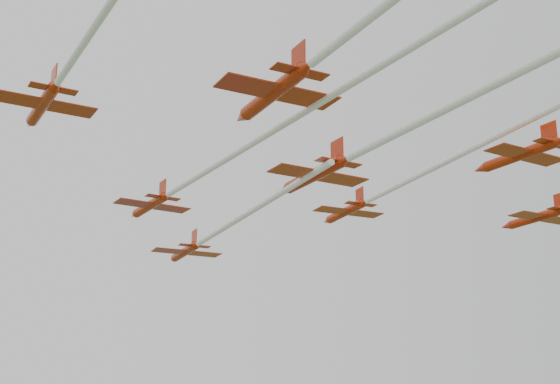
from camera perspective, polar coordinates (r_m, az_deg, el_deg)
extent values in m
cylinder|color=red|center=(101.67, -6.98, -4.37)|extent=(2.69, 8.50, 1.09)
cone|color=red|center=(106.45, -7.85, -4.89)|extent=(1.42, 1.96, 1.09)
cone|color=red|center=(97.20, -6.10, -3.83)|extent=(1.20, 1.36, 0.99)
ellipsoid|color=black|center=(103.61, -7.32, -4.36)|extent=(0.59, 1.01, 0.32)
cube|color=red|center=(100.88, -6.85, -4.42)|extent=(9.08, 4.21, 0.10)
cube|color=red|center=(98.08, -6.28, -3.94)|extent=(4.13, 1.93, 0.08)
cube|color=red|center=(98.50, -6.29, -3.34)|extent=(0.44, 1.77, 1.99)
cylinder|color=silver|center=(81.08, -2.01, -1.36)|extent=(7.17, 33.86, 0.60)
cylinder|color=red|center=(85.10, -9.50, -0.97)|extent=(3.26, 7.67, 1.00)
cone|color=red|center=(89.32, -10.63, -1.66)|extent=(1.44, 1.86, 1.00)
cone|color=red|center=(81.16, -8.33, -0.25)|extent=(1.19, 1.31, 0.91)
ellipsoid|color=black|center=(86.83, -9.94, -1.01)|extent=(0.62, 0.94, 0.29)
cube|color=red|center=(84.38, -9.32, -1.00)|extent=(8.34, 4.65, 0.09)
cube|color=red|center=(81.93, -8.57, -0.40)|extent=(3.80, 2.13, 0.07)
cube|color=red|center=(82.37, -8.58, 0.24)|extent=(0.58, 1.59, 1.82)
cylinder|color=silver|center=(58.05, 2.56, 6.31)|extent=(16.74, 51.98, 0.55)
cylinder|color=red|center=(96.46, 4.80, -1.45)|extent=(2.51, 8.35, 1.07)
cone|color=red|center=(100.74, 3.44, -2.14)|extent=(1.36, 1.92, 1.07)
cone|color=red|center=(92.50, 6.20, -0.74)|extent=(1.17, 1.32, 0.98)
ellipsoid|color=black|center=(98.21, 4.25, -1.50)|extent=(0.57, 0.98, 0.31)
cube|color=red|center=(95.74, 5.03, -1.48)|extent=(8.89, 4.00, 0.10)
cube|color=red|center=(93.27, 5.92, -0.89)|extent=(4.05, 1.84, 0.08)
cube|color=red|center=(93.73, 5.84, -0.28)|extent=(0.40, 1.74, 1.95)
cylinder|color=silver|center=(74.66, 14.98, 3.63)|extent=(8.41, 43.93, 0.59)
cylinder|color=red|center=(66.81, -16.97, 6.12)|extent=(3.05, 7.86, 1.02)
cone|color=red|center=(71.18, -17.82, 4.78)|extent=(1.42, 1.87, 1.02)
cone|color=red|center=(62.75, -16.06, 7.56)|extent=(1.18, 1.31, 0.93)
ellipsoid|color=black|center=(68.64, -17.29, 5.87)|extent=(0.61, 0.95, 0.30)
cube|color=red|center=(66.05, -16.85, 6.16)|extent=(8.49, 4.46, 0.09)
cube|color=red|center=(63.54, -16.25, 7.26)|extent=(3.86, 2.04, 0.07)
cube|color=red|center=(64.12, -16.22, 8.03)|extent=(0.53, 1.63, 1.85)
cylinder|color=red|center=(71.07, 2.48, 1.23)|extent=(3.52, 8.91, 1.16)
cone|color=red|center=(75.50, 0.31, 0.14)|extent=(1.62, 2.13, 1.16)
cone|color=red|center=(67.04, 4.78, 2.39)|extent=(1.35, 1.50, 1.05)
ellipsoid|color=black|center=(72.91, 1.61, 1.11)|extent=(0.69, 1.08, 0.34)
cube|color=red|center=(70.32, 2.84, 1.21)|extent=(9.64, 5.12, 0.11)
cube|color=red|center=(67.82, 4.31, 2.16)|extent=(4.38, 2.35, 0.08)
cube|color=red|center=(68.36, 4.19, 3.02)|extent=(0.61, 1.85, 2.10)
cylinder|color=silver|center=(51.86, 18.58, 9.09)|extent=(12.06, 41.06, 0.63)
cylinder|color=red|center=(88.82, 18.29, -1.77)|extent=(2.92, 7.57, 0.98)
cone|color=red|center=(91.88, 16.22, -2.43)|extent=(1.36, 1.80, 0.98)
ellipsoid|color=black|center=(90.08, 17.45, -1.81)|extent=(0.58, 0.92, 0.29)
cube|color=red|center=(88.30, 18.64, -1.80)|extent=(8.18, 4.28, 0.09)
cube|color=red|center=(86.95, 19.80, -0.64)|extent=(0.50, 1.57, 1.78)
cylinder|color=red|center=(56.84, -0.52, 7.25)|extent=(3.22, 8.74, 1.13)
cone|color=red|center=(61.22, -2.81, 5.47)|extent=(1.55, 2.07, 1.13)
cone|color=red|center=(52.88, 2.00, 9.18)|extent=(1.30, 1.44, 1.03)
ellipsoid|color=black|center=(58.69, -1.45, 6.90)|extent=(0.66, 1.05, 0.33)
cube|color=red|center=(56.07, -0.13, 7.31)|extent=(9.41, 4.79, 0.10)
cube|color=red|center=(53.64, 1.47, 8.78)|extent=(4.28, 2.19, 0.08)
cube|color=red|center=(54.30, 1.35, 9.77)|extent=(0.55, 1.82, 2.05)
cylinder|color=red|center=(72.09, 17.10, 2.60)|extent=(3.34, 7.67, 1.00)
cone|color=red|center=(75.04, 14.44, 1.63)|extent=(1.46, 1.87, 1.00)
cone|color=red|center=(69.47, 19.81, 3.59)|extent=(1.20, 1.32, 0.91)
ellipsoid|color=black|center=(73.33, 16.02, 2.48)|extent=(0.63, 0.94, 0.29)
cube|color=red|center=(71.57, 17.55, 2.59)|extent=(8.35, 4.73, 0.09)
cube|color=red|center=(69.97, 19.27, 3.39)|extent=(3.80, 2.16, 0.07)
cube|color=red|center=(70.41, 19.07, 4.11)|extent=(0.59, 1.59, 1.82)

